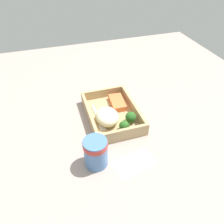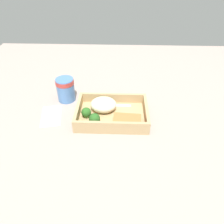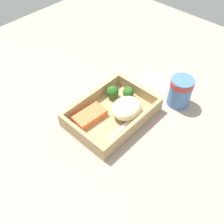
{
  "view_description": "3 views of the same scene",
  "coord_description": "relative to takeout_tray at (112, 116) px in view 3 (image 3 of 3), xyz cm",
  "views": [
    {
      "loc": [
        65.61,
        -20.74,
        59.79
      ],
      "look_at": [
        0.0,
        0.0,
        2.7
      ],
      "focal_mm": 35.0,
      "sensor_mm": 36.0,
      "label": 1
    },
    {
      "loc": [
        -2.47,
        68.76,
        56.13
      ],
      "look_at": [
        0.0,
        0.0,
        2.7
      ],
      "focal_mm": 35.0,
      "sensor_mm": 36.0,
      "label": 2
    },
    {
      "loc": [
        -42.3,
        -39.39,
        65.38
      ],
      "look_at": [
        0.0,
        0.0,
        2.7
      ],
      "focal_mm": 42.0,
      "sensor_mm": 36.0,
      "label": 3
    }
  ],
  "objects": [
    {
      "name": "ground_plane",
      "position": [
        0.0,
        0.0,
        -1.6
      ],
      "size": [
        160.0,
        160.0,
        2.0
      ],
      "primitive_type": "cube",
      "color": "gray"
    },
    {
      "name": "takeout_tray",
      "position": [
        0.0,
        0.0,
        0.0
      ],
      "size": [
        28.29,
        19.92,
        1.2
      ],
      "primitive_type": "cube",
      "color": "tan",
      "rests_on": "ground_plane"
    },
    {
      "name": "tray_rim",
      "position": [
        0.0,
        0.0,
        2.65
      ],
      "size": [
        28.29,
        19.92,
        4.1
      ],
      "color": "tan",
      "rests_on": "takeout_tray"
    },
    {
      "name": "salmon_fillet",
      "position": [
        -5.94,
        4.29,
        1.76
      ],
      "size": [
        11.0,
        6.48,
        2.33
      ],
      "primitive_type": "cube",
      "rotation": [
        0.0,
        0.0,
        -0.08
      ],
      "color": "orange",
      "rests_on": "takeout_tray"
    },
    {
      "name": "mashed_potatoes",
      "position": [
        3.6,
        -3.11,
        3.39
      ],
      "size": [
        10.64,
        9.0,
        5.59
      ],
      "primitive_type": "ellipsoid",
      "color": "beige",
      "rests_on": "takeout_tray"
    },
    {
      "name": "broccoli_floret_1",
      "position": [
        6.38,
        5.71,
        3.05
      ],
      "size": [
        4.28,
        4.28,
        4.68
      ],
      "color": "#7FAA5B",
      "rests_on": "takeout_tray"
    },
    {
      "name": "broccoli_floret_2",
      "position": [
        10.08,
        1.63,
        2.87
      ],
      "size": [
        3.91,
        3.91,
        4.3
      ],
      "color": "#7EAB5E",
      "rests_on": "takeout_tray"
    },
    {
      "name": "fork",
      "position": [
        1.14,
        -6.02,
        0.82
      ],
      "size": [
        15.84,
        2.29,
        0.44
      ],
      "color": "silver",
      "rests_on": "takeout_tray"
    },
    {
      "name": "paper_cup",
      "position": [
        20.76,
        -12.03,
        5.25
      ],
      "size": [
        7.87,
        7.87,
        10.45
      ],
      "color": "#4A75AE",
      "rests_on": "ground_plane"
    },
    {
      "name": "receipt_slip",
      "position": [
        24.93,
        -0.34,
        -0.48
      ],
      "size": [
        10.02,
        14.53,
        0.24
      ],
      "primitive_type": "cube",
      "rotation": [
        0.0,
        0.0,
        0.18
      ],
      "color": "white",
      "rests_on": "ground_plane"
    }
  ]
}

